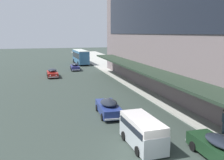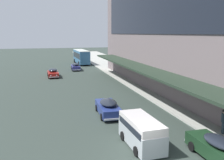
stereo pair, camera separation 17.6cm
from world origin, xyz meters
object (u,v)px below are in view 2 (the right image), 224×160
object	(u,v)px
sedan_trailing_mid	(108,107)
sedan_far_back	(218,148)
transit_bus_kerbside_front	(81,56)
pedestrian_at_kerb	(224,120)
sedan_lead_mid	(76,67)
sedan_second_near	(53,73)
vw_van	(141,130)

from	to	relation	value
sedan_trailing_mid	sedan_far_back	size ratio (longest dim) A/B	1.02
transit_bus_kerbside_front	pedestrian_at_kerb	size ratio (longest dim) A/B	5.37
sedan_far_back	sedan_lead_mid	bearing A→B (deg)	94.96
transit_bus_kerbside_front	sedan_trailing_mid	distance (m)	40.26
sedan_trailing_mid	pedestrian_at_kerb	xyz separation A→B (m)	(7.13, -6.86, 0.42)
transit_bus_kerbside_front	sedan_far_back	xyz separation A→B (m)	(0.70, -50.05, -1.20)
sedan_far_back	pedestrian_at_kerb	distance (m)	4.27
sedan_second_near	pedestrian_at_kerb	world-z (taller)	pedestrian_at_kerb
sedan_second_near	vw_van	distance (m)	29.82
sedan_lead_mid	vw_van	size ratio (longest dim) A/B	1.06
sedan_second_near	pedestrian_at_kerb	distance (m)	31.60
transit_bus_kerbside_front	sedan_second_near	xyz separation A→B (m)	(-7.63, -17.42, -1.24)
pedestrian_at_kerb	transit_bus_kerbside_front	bearing A→B (deg)	94.39
sedan_far_back	vw_van	distance (m)	4.87
sedan_lead_mid	sedan_second_near	bearing A→B (deg)	-124.36
sedan_second_near	transit_bus_kerbside_front	bearing A→B (deg)	66.34
sedan_far_back	pedestrian_at_kerb	size ratio (longest dim) A/B	2.54
vw_van	pedestrian_at_kerb	world-z (taller)	pedestrian_at_kerb
sedan_trailing_mid	pedestrian_at_kerb	bearing A→B (deg)	-43.90
pedestrian_at_kerb	sedan_lead_mid	bearing A→B (deg)	99.84
sedan_trailing_mid	sedan_far_back	xyz separation A→B (m)	(4.23, -9.96, 0.00)
transit_bus_kerbside_front	sedan_lead_mid	size ratio (longest dim) A/B	2.04
sedan_lead_mid	pedestrian_at_kerb	bearing A→B (deg)	-80.16
sedan_lead_mid	vw_van	bearing A→B (deg)	-90.38
vw_van	sedan_lead_mid	bearing A→B (deg)	89.62
sedan_far_back	pedestrian_at_kerb	xyz separation A→B (m)	(2.91, 3.09, 0.42)
sedan_second_near	pedestrian_at_kerb	xyz separation A→B (m)	(11.24, -29.53, 0.45)
sedan_far_back	vw_van	world-z (taller)	vw_van
transit_bus_kerbside_front	sedan_lead_mid	bearing A→B (deg)	-104.98
sedan_second_near	sedan_far_back	distance (m)	33.67
sedan_second_near	sedan_trailing_mid	world-z (taller)	sedan_trailing_mid
sedan_trailing_mid	sedan_far_back	distance (m)	10.82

